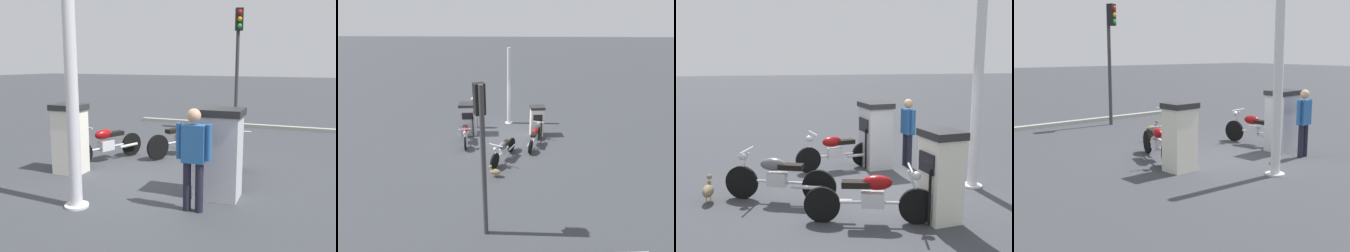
% 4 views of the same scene
% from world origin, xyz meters
% --- Properties ---
extents(ground_plane, '(120.00, 120.00, 0.00)m').
position_xyz_m(ground_plane, '(0.00, 0.00, 0.00)').
color(ground_plane, '#383A3F').
extents(fuel_pump_near, '(0.72, 0.89, 1.58)m').
position_xyz_m(fuel_pump_near, '(-0.59, -1.65, 0.80)').
color(fuel_pump_near, silver).
rests_on(fuel_pump_near, ground).
extents(fuel_pump_far, '(0.61, 0.72, 1.48)m').
position_xyz_m(fuel_pump_far, '(-0.59, 1.66, 0.75)').
color(fuel_pump_far, silver).
rests_on(fuel_pump_far, ground).
extents(motorcycle_near_pump, '(1.99, 0.58, 0.93)m').
position_xyz_m(motorcycle_near_pump, '(0.39, -1.65, 0.45)').
color(motorcycle_near_pump, black).
rests_on(motorcycle_near_pump, ground).
extents(motorcycle_far_pump, '(2.02, 0.84, 0.93)m').
position_xyz_m(motorcycle_far_pump, '(0.51, 1.51, 0.44)').
color(motorcycle_far_pump, black).
rests_on(motorcycle_far_pump, ground).
extents(motorcycle_extra, '(1.96, 0.99, 0.95)m').
position_xyz_m(motorcycle_extra, '(1.88, 0.16, 0.45)').
color(motorcycle_extra, black).
rests_on(motorcycle_extra, ground).
extents(attendant_person, '(0.25, 0.58, 1.65)m').
position_xyz_m(attendant_person, '(-1.37, -1.51, 0.95)').
color(attendant_person, '#1E1E2D').
rests_on(attendant_person, ground).
extents(wandering_duck, '(0.24, 0.48, 0.48)m').
position_xyz_m(wandering_duck, '(3.13, -0.08, 0.23)').
color(wandering_duck, '#847051').
rests_on(wandering_duck, ground).
extents(roadside_traffic_light, '(0.40, 0.30, 4.12)m').
position_xyz_m(roadside_traffic_light, '(5.75, -0.14, 2.79)').
color(roadside_traffic_light, '#38383A').
rests_on(roadside_traffic_light, ground).
extents(canopy_support_pole, '(0.40, 0.40, 3.98)m').
position_xyz_m(canopy_support_pole, '(-2.07, 0.26, 1.91)').
color(canopy_support_pole, silver).
rests_on(canopy_support_pole, ground).
extents(road_edge_kerb, '(0.84, 7.97, 0.12)m').
position_xyz_m(road_edge_kerb, '(6.79, 0.00, 0.06)').
color(road_edge_kerb, '#9E9E93').
rests_on(road_edge_kerb, ground).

